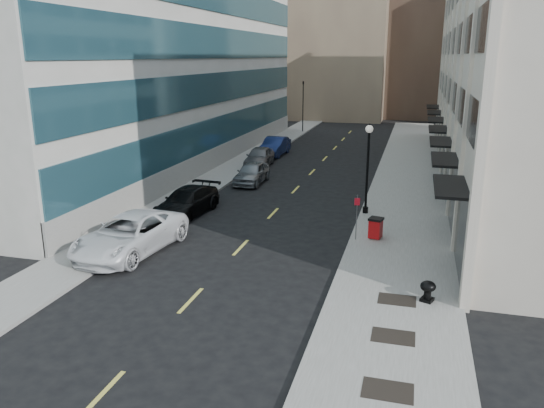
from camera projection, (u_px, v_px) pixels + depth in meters
The scene contains 22 objects.
ground at pixel (167, 325), 18.34m from camera, with size 160.00×160.00×0.00m, color black.
sidewalk_right at pixel (406, 196), 34.99m from camera, with size 5.00×80.00×0.15m, color gray.
sidewalk_left at pixel (208, 183), 38.55m from camera, with size 3.00×80.00×0.15m, color gray.
building_left at pixel (131, 44), 44.77m from camera, with size 16.14×46.00×20.00m.
skyline_tan_near at pixel (342, 21), 78.74m from camera, with size 14.00×18.00×28.00m, color #958062.
skyline_brown at pixel (427, 0), 78.60m from camera, with size 12.00×16.00×34.00m, color brown.
skyline_tan_far at pixel (292, 44), 91.37m from camera, with size 12.00×14.00×22.00m, color #958062.
skyline_stone at pixel (499, 48), 72.38m from camera, with size 10.00×14.00×20.00m, color beige.
grate_near at pixel (388, 390), 14.51m from camera, with size 1.40×1.00×0.01m, color black.
grate_mid at pixel (393, 336), 17.30m from camera, with size 1.40×1.00×0.01m, color black.
grate_far at pixel (397, 300), 19.90m from camera, with size 1.40×1.00×0.01m, color black.
road_centerline at pixel (285, 200), 34.13m from camera, with size 0.15×68.20×0.01m.
traffic_signal at pixel (303, 84), 62.78m from camera, with size 0.66×0.66×6.98m.
car_white_van at pixel (130, 234), 24.89m from camera, with size 2.99×6.48×1.80m, color white.
car_black_pickup at pixel (187, 202), 30.90m from camera, with size 2.18×5.37×1.56m, color black.
car_silver_sedan at pixel (252, 173), 38.52m from camera, with size 1.84×4.56×1.55m, color gray.
car_blue_sedan at pixel (275, 146), 49.36m from camera, with size 1.79×5.14×1.69m, color navy.
car_grey_sedan at pixel (259, 157), 44.39m from camera, with size 1.94×4.83×1.64m, color slate.
trash_bin at pixel (376, 227), 26.47m from camera, with size 0.79×0.81×1.07m.
lamppost at pixel (368, 161), 30.11m from camera, with size 0.44×0.44×5.23m.
sign_post at pixel (357, 211), 26.05m from camera, with size 0.27×0.09×2.29m.
urn_planter at pixel (428, 289), 19.68m from camera, with size 0.58×0.58×0.80m.
Camera 1 is at (7.86, -14.98, 9.00)m, focal length 35.00 mm.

